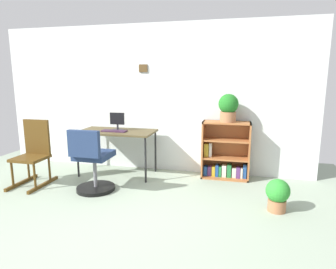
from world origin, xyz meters
name	(u,v)px	position (x,y,z in m)	size (l,w,h in m)	color
ground_plane	(90,230)	(0.00, 0.00, 0.00)	(6.24, 6.24, 0.00)	#91A18C
wall_back	(151,99)	(0.00, 2.15, 1.18)	(5.20, 0.12, 2.36)	silver
desk	(117,134)	(-0.42, 1.70, 0.66)	(1.18, 0.60, 0.71)	#4E4227
monitor	(117,122)	(-0.43, 1.73, 0.84)	(0.23, 0.19, 0.28)	#262628
keyboard	(114,131)	(-0.43, 1.61, 0.72)	(0.39, 0.14, 0.02)	#361F35
office_chair	(92,164)	(-0.45, 0.93, 0.38)	(0.52, 0.55, 0.88)	black
rocking_chair	(34,152)	(-1.43, 1.03, 0.47)	(0.42, 0.64, 0.93)	#503512
bookshelf_low	(225,153)	(1.24, 1.95, 0.38)	(0.71, 0.30, 0.88)	#A26033
potted_plant_on_shelf	(228,107)	(1.26, 1.90, 1.10)	(0.29, 0.29, 0.41)	#9E6642
potted_plant_floor	(278,194)	(1.89, 0.90, 0.21)	(0.27, 0.27, 0.38)	#9E6642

